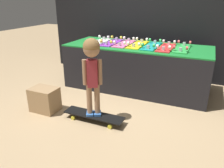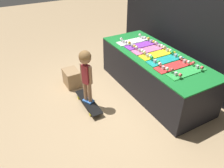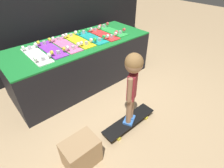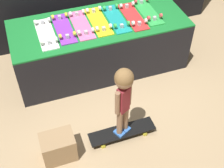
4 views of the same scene
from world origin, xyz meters
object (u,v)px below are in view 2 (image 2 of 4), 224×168
at_px(skateboard_pink_on_rack, 149,49).
at_px(skateboard_green_on_rack, 187,71).
at_px(skateboard_yellow_on_rack, 157,54).
at_px(child, 86,68).
at_px(skateboard_white_on_rack, 133,41).
at_px(skateboard_red_on_rack, 174,66).
at_px(storage_box, 72,78).
at_px(skateboard_teal_on_rack, 165,59).
at_px(skateboard_purple_on_rack, 142,44).
at_px(skateboard_on_floor, 88,102).

distance_m(skateboard_pink_on_rack, skateboard_green_on_rack, 0.93).
bearing_deg(skateboard_yellow_on_rack, child, -96.26).
distance_m(skateboard_white_on_rack, child, 1.37).
relative_size(skateboard_pink_on_rack, skateboard_yellow_on_rack, 1.00).
bearing_deg(child, skateboard_red_on_rack, 37.77).
xyz_separation_m(skateboard_yellow_on_rack, skateboard_red_on_rack, (0.47, -0.04, 0.00)).
height_order(skateboard_white_on_rack, storage_box, skateboard_white_on_rack).
height_order(skateboard_pink_on_rack, skateboard_yellow_on_rack, same).
bearing_deg(skateboard_pink_on_rack, skateboard_teal_on_rack, -1.61).
distance_m(skateboard_pink_on_rack, storage_box, 1.59).
xyz_separation_m(skateboard_purple_on_rack, skateboard_teal_on_rack, (0.70, -0.01, 0.00)).
bearing_deg(skateboard_green_on_rack, skateboard_on_floor, -122.87).
height_order(skateboard_green_on_rack, skateboard_on_floor, skateboard_green_on_rack).
bearing_deg(skateboard_purple_on_rack, skateboard_teal_on_rack, -0.87).
bearing_deg(skateboard_purple_on_rack, child, -75.95).
distance_m(skateboard_purple_on_rack, skateboard_pink_on_rack, 0.23).
xyz_separation_m(skateboard_yellow_on_rack, child, (-0.14, -1.30, 0.01)).
distance_m(skateboard_purple_on_rack, child, 1.34).
relative_size(skateboard_on_floor, storage_box, 2.17).
distance_m(child, storage_box, 0.96).
bearing_deg(skateboard_purple_on_rack, skateboard_yellow_on_rack, 0.97).
xyz_separation_m(skateboard_purple_on_rack, skateboard_on_floor, (0.32, -1.30, -0.68)).
relative_size(skateboard_green_on_rack, child, 0.70).
bearing_deg(skateboard_on_floor, child, 90.00).
bearing_deg(skateboard_pink_on_rack, skateboard_yellow_on_rack, 1.33).
distance_m(skateboard_yellow_on_rack, skateboard_teal_on_rack, 0.23).
distance_m(skateboard_yellow_on_rack, storage_box, 1.71).
bearing_deg(skateboard_red_on_rack, child, -115.77).
relative_size(skateboard_pink_on_rack, skateboard_green_on_rack, 1.00).
relative_size(skateboard_white_on_rack, skateboard_on_floor, 0.85).
distance_m(skateboard_teal_on_rack, skateboard_red_on_rack, 0.23).
bearing_deg(skateboard_purple_on_rack, skateboard_green_on_rack, 0.50).
relative_size(skateboard_purple_on_rack, skateboard_pink_on_rack, 1.00).
height_order(skateboard_purple_on_rack, skateboard_red_on_rack, same).
height_order(skateboard_purple_on_rack, skateboard_green_on_rack, same).
bearing_deg(skateboard_red_on_rack, skateboard_purple_on_rack, 178.04).
distance_m(skateboard_on_floor, child, 0.69).
distance_m(skateboard_white_on_rack, skateboard_teal_on_rack, 0.94).
bearing_deg(skateboard_teal_on_rack, skateboard_white_on_rack, -178.20).
distance_m(skateboard_yellow_on_rack, child, 1.31).
height_order(skateboard_purple_on_rack, skateboard_yellow_on_rack, same).
distance_m(skateboard_pink_on_rack, skateboard_on_floor, 1.47).
xyz_separation_m(skateboard_pink_on_rack, skateboard_yellow_on_rack, (0.23, 0.01, 0.00)).
bearing_deg(skateboard_pink_on_rack, skateboard_purple_on_rack, -179.38).
xyz_separation_m(skateboard_purple_on_rack, skateboard_pink_on_rack, (0.23, 0.00, 0.00)).
xyz_separation_m(skateboard_red_on_rack, skateboard_on_floor, (-0.61, -1.26, -0.68)).
bearing_deg(skateboard_pink_on_rack, skateboard_green_on_rack, 0.47).
bearing_deg(skateboard_pink_on_rack, storage_box, -116.59).
bearing_deg(skateboard_purple_on_rack, storage_box, -107.96).
bearing_deg(storage_box, skateboard_on_floor, 1.61).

